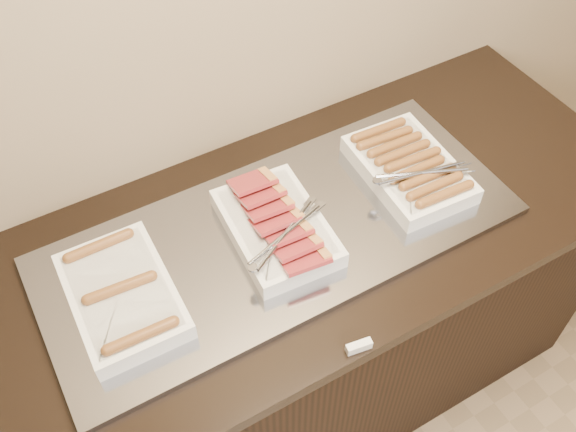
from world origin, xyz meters
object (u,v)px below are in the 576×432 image
object	(u,v)px
counter	(275,331)
warming_tray	(280,235)
dish_center	(277,227)
dish_left	(122,295)
dish_right	(410,168)

from	to	relation	value
counter	warming_tray	distance (m)	0.46
warming_tray	dish_center	xyz separation A→B (m)	(-0.01, -0.00, 0.04)
counter	dish_center	world-z (taller)	dish_center
counter	dish_center	xyz separation A→B (m)	(0.01, -0.00, 0.50)
counter	dish_left	bearing A→B (deg)	180.00
counter	warming_tray	world-z (taller)	warming_tray
counter	dish_right	bearing A→B (deg)	-0.59
warming_tray	dish_left	bearing A→B (deg)	180.00
dish_left	dish_right	distance (m)	0.80
dish_center	dish_right	distance (m)	0.40
dish_left	dish_center	xyz separation A→B (m)	(0.40, -0.00, 0.01)
warming_tray	dish_right	bearing A→B (deg)	-0.62
dish_left	dish_right	size ratio (longest dim) A/B	0.97
dish_right	dish_center	bearing A→B (deg)	-176.93
counter	dish_left	world-z (taller)	dish_left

